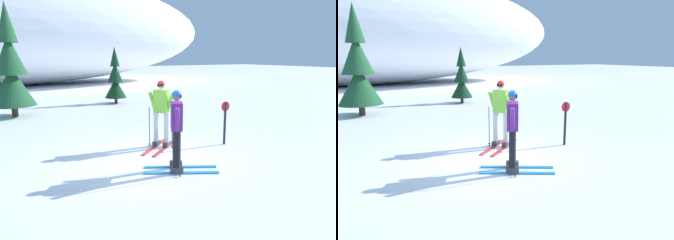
% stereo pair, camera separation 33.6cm
% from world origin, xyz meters
% --- Properties ---
extents(ground_plane, '(120.00, 120.00, 0.00)m').
position_xyz_m(ground_plane, '(0.00, 0.00, 0.00)').
color(ground_plane, white).
extents(skier_lime_jacket, '(1.53, 1.37, 1.84)m').
position_xyz_m(skier_lime_jacket, '(0.72, 0.88, 0.96)').
color(skier_lime_jacket, red).
rests_on(skier_lime_jacket, ground).
extents(skier_purple_jacket, '(1.66, 1.18, 1.78)m').
position_xyz_m(skier_purple_jacket, '(0.15, -0.87, 0.95)').
color(skier_purple_jacket, '#2893CC').
rests_on(skier_purple_jacket, ground).
extents(pine_tree_center_right, '(1.77, 1.77, 4.58)m').
position_xyz_m(pine_tree_center_right, '(-2.49, 7.68, 1.91)').
color(pine_tree_center_right, '#47301E').
rests_on(pine_tree_center_right, ground).
extents(pine_tree_far_right, '(1.14, 1.14, 2.94)m').
position_xyz_m(pine_tree_far_right, '(2.44, 9.05, 1.23)').
color(pine_tree_far_right, '#47301E').
rests_on(pine_tree_far_right, ground).
extents(snow_ridge_background, '(38.60, 15.29, 9.49)m').
position_xyz_m(snow_ridge_background, '(-2.92, 22.95, 4.74)').
color(snow_ridge_background, white).
rests_on(snow_ridge_background, ground).
extents(trail_marker_post, '(0.28, 0.07, 1.23)m').
position_xyz_m(trail_marker_post, '(2.40, 0.20, 0.71)').
color(trail_marker_post, black).
rests_on(trail_marker_post, ground).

